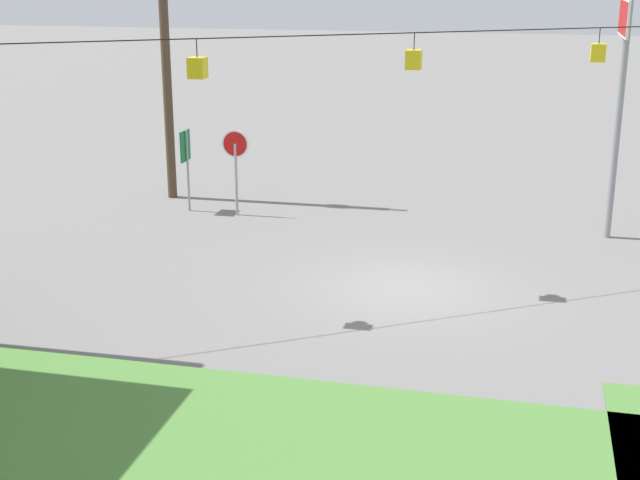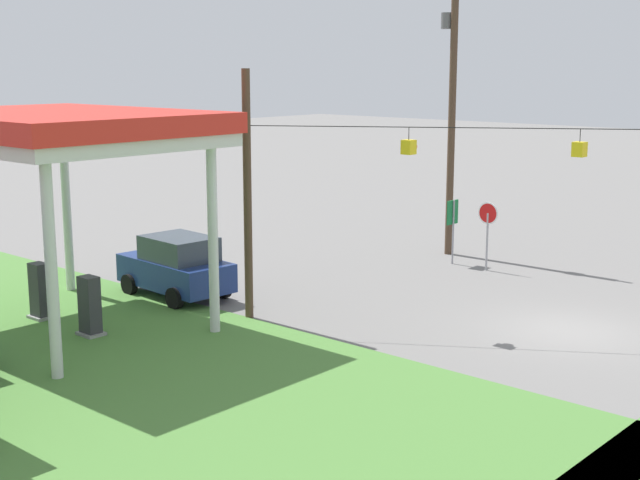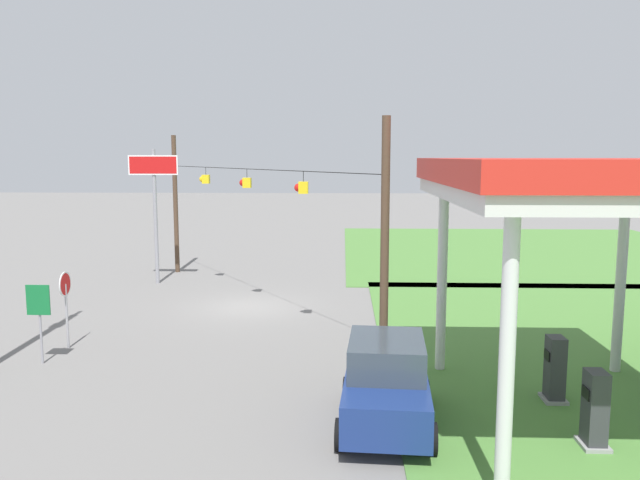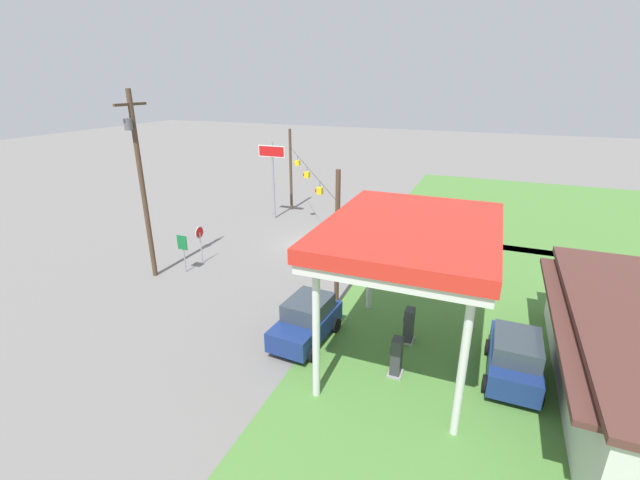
{
  "view_description": "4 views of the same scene",
  "coord_description": "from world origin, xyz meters",
  "px_view_note": "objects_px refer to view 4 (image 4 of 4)",
  "views": [
    {
      "loc": [
        -2.47,
        18.81,
        6.98
      ],
      "look_at": [
        1.86,
        0.66,
        1.21
      ],
      "focal_mm": 50.0,
      "sensor_mm": 36.0,
      "label": 1
    },
    {
      "loc": [
        -10.63,
        22.58,
        7.32
      ],
      "look_at": [
        5.72,
        4.08,
        2.46
      ],
      "focal_mm": 50.0,
      "sensor_mm": 36.0,
      "label": 2
    },
    {
      "loc": [
        24.83,
        3.84,
        6.13
      ],
      "look_at": [
        2.63,
        3.02,
        3.15
      ],
      "focal_mm": 35.0,
      "sensor_mm": 36.0,
      "label": 3
    },
    {
      "loc": [
        26.47,
        11.71,
        11.14
      ],
      "look_at": [
        4.7,
        2.86,
        2.35
      ],
      "focal_mm": 24.0,
      "sensor_mm": 36.0,
      "label": 4
    }
  ],
  "objects_px": {
    "fuel_pump_near": "(409,326)",
    "utility_pole_main": "(141,178)",
    "car_at_pumps_front": "(307,320)",
    "stop_sign_roadside": "(200,237)",
    "fuel_pump_far": "(396,358)",
    "car_at_pumps_rear": "(515,357)",
    "gas_station_canopy": "(411,236)",
    "stop_sign_overhead": "(272,165)",
    "route_sign": "(183,246)"
  },
  "relations": [
    {
      "from": "fuel_pump_near",
      "to": "utility_pole_main",
      "type": "bearing_deg",
      "value": -94.59
    },
    {
      "from": "car_at_pumps_front",
      "to": "stop_sign_roadside",
      "type": "height_order",
      "value": "stop_sign_roadside"
    },
    {
      "from": "fuel_pump_far",
      "to": "car_at_pumps_front",
      "type": "relative_size",
      "value": 0.41
    },
    {
      "from": "fuel_pump_near",
      "to": "car_at_pumps_rear",
      "type": "relative_size",
      "value": 0.41
    },
    {
      "from": "gas_station_canopy",
      "to": "fuel_pump_far",
      "type": "bearing_deg",
      "value": -0.07
    },
    {
      "from": "fuel_pump_near",
      "to": "utility_pole_main",
      "type": "height_order",
      "value": "utility_pole_main"
    },
    {
      "from": "car_at_pumps_rear",
      "to": "stop_sign_overhead",
      "type": "bearing_deg",
      "value": 51.15
    },
    {
      "from": "stop_sign_roadside",
      "to": "route_sign",
      "type": "bearing_deg",
      "value": 176.03
    },
    {
      "from": "gas_station_canopy",
      "to": "utility_pole_main",
      "type": "height_order",
      "value": "utility_pole_main"
    },
    {
      "from": "fuel_pump_near",
      "to": "utility_pole_main",
      "type": "distance_m",
      "value": 16.55
    },
    {
      "from": "gas_station_canopy",
      "to": "stop_sign_roadside",
      "type": "distance_m",
      "value": 15.53
    },
    {
      "from": "fuel_pump_far",
      "to": "car_at_pumps_rear",
      "type": "bearing_deg",
      "value": 109.48
    },
    {
      "from": "fuel_pump_near",
      "to": "fuel_pump_far",
      "type": "xyz_separation_m",
      "value": [
        2.5,
        0.0,
        0.0
      ]
    },
    {
      "from": "fuel_pump_far",
      "to": "car_at_pumps_front",
      "type": "xyz_separation_m",
      "value": [
        -0.96,
        -4.32,
        0.21
      ]
    },
    {
      "from": "car_at_pumps_front",
      "to": "stop_sign_roadside",
      "type": "distance_m",
      "value": 11.29
    },
    {
      "from": "utility_pole_main",
      "to": "car_at_pumps_front",
      "type": "bearing_deg",
      "value": 76.13
    },
    {
      "from": "stop_sign_roadside",
      "to": "gas_station_canopy",
      "type": "bearing_deg",
      "value": -110.11
    },
    {
      "from": "car_at_pumps_front",
      "to": "route_sign",
      "type": "bearing_deg",
      "value": -107.63
    },
    {
      "from": "fuel_pump_near",
      "to": "fuel_pump_far",
      "type": "relative_size",
      "value": 1.0
    },
    {
      "from": "gas_station_canopy",
      "to": "stop_sign_overhead",
      "type": "distance_m",
      "value": 21.12
    },
    {
      "from": "stop_sign_overhead",
      "to": "route_sign",
      "type": "xyz_separation_m",
      "value": [
        11.86,
        0.07,
        -2.9
      ]
    },
    {
      "from": "fuel_pump_near",
      "to": "car_at_pumps_front",
      "type": "xyz_separation_m",
      "value": [
        1.55,
        -4.32,
        0.21
      ]
    },
    {
      "from": "route_sign",
      "to": "car_at_pumps_rear",
      "type": "bearing_deg",
      "value": 79.78
    },
    {
      "from": "fuel_pump_near",
      "to": "stop_sign_roadside",
      "type": "relative_size",
      "value": 0.67
    },
    {
      "from": "stop_sign_roadside",
      "to": "stop_sign_overhead",
      "type": "bearing_deg",
      "value": 0.97
    },
    {
      "from": "stop_sign_overhead",
      "to": "gas_station_canopy",
      "type": "bearing_deg",
      "value": 42.78
    },
    {
      "from": "route_sign",
      "to": "stop_sign_overhead",
      "type": "bearing_deg",
      "value": -179.68
    },
    {
      "from": "route_sign",
      "to": "stop_sign_roadside",
      "type": "bearing_deg",
      "value": 176.03
    },
    {
      "from": "gas_station_canopy",
      "to": "car_at_pumps_rear",
      "type": "xyz_separation_m",
      "value": [
        -0.28,
        4.32,
        -4.53
      ]
    },
    {
      "from": "gas_station_canopy",
      "to": "car_at_pumps_rear",
      "type": "height_order",
      "value": "gas_station_canopy"
    },
    {
      "from": "car_at_pumps_front",
      "to": "car_at_pumps_rear",
      "type": "xyz_separation_m",
      "value": [
        -0.57,
        8.64,
        0.0
      ]
    },
    {
      "from": "stop_sign_overhead",
      "to": "route_sign",
      "type": "bearing_deg",
      "value": 0.32
    },
    {
      "from": "stop_sign_overhead",
      "to": "route_sign",
      "type": "distance_m",
      "value": 12.21
    },
    {
      "from": "gas_station_canopy",
      "to": "fuel_pump_far",
      "type": "xyz_separation_m",
      "value": [
        1.25,
        -0.0,
        -4.74
      ]
    },
    {
      "from": "utility_pole_main",
      "to": "fuel_pump_far",
      "type": "bearing_deg",
      "value": 76.5
    },
    {
      "from": "gas_station_canopy",
      "to": "car_at_pumps_front",
      "type": "relative_size",
      "value": 2.05
    },
    {
      "from": "gas_station_canopy",
      "to": "stop_sign_overhead",
      "type": "relative_size",
      "value": 1.31
    },
    {
      "from": "car_at_pumps_front",
      "to": "stop_sign_roadside",
      "type": "relative_size",
      "value": 1.65
    },
    {
      "from": "gas_station_canopy",
      "to": "fuel_pump_near",
      "type": "bearing_deg",
      "value": -179.93
    },
    {
      "from": "fuel_pump_near",
      "to": "stop_sign_overhead",
      "type": "xyz_separation_m",
      "value": [
        -14.23,
        -14.33,
        3.81
      ]
    },
    {
      "from": "fuel_pump_far",
      "to": "car_at_pumps_front",
      "type": "height_order",
      "value": "car_at_pumps_front"
    },
    {
      "from": "fuel_pump_far",
      "to": "stop_sign_overhead",
      "type": "bearing_deg",
      "value": -139.43
    },
    {
      "from": "stop_sign_overhead",
      "to": "route_sign",
      "type": "relative_size",
      "value": 2.7
    },
    {
      "from": "gas_station_canopy",
      "to": "fuel_pump_far",
      "type": "distance_m",
      "value": 4.9
    },
    {
      "from": "fuel_pump_near",
      "to": "car_at_pumps_rear",
      "type": "xyz_separation_m",
      "value": [
        0.97,
        4.32,
        0.21
      ]
    },
    {
      "from": "fuel_pump_near",
      "to": "stop_sign_roadside",
      "type": "bearing_deg",
      "value": -105.53
    },
    {
      "from": "car_at_pumps_front",
      "to": "stop_sign_roadside",
      "type": "xyz_separation_m",
      "value": [
        -5.48,
        -9.84,
        0.81
      ]
    },
    {
      "from": "utility_pole_main",
      "to": "car_at_pumps_rear",
      "type": "bearing_deg",
      "value": 83.63
    },
    {
      "from": "gas_station_canopy",
      "to": "route_sign",
      "type": "distance_m",
      "value": 15.21
    },
    {
      "from": "car_at_pumps_rear",
      "to": "route_sign",
      "type": "xyz_separation_m",
      "value": [
        -3.35,
        -18.58,
        0.7
      ]
    }
  ]
}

